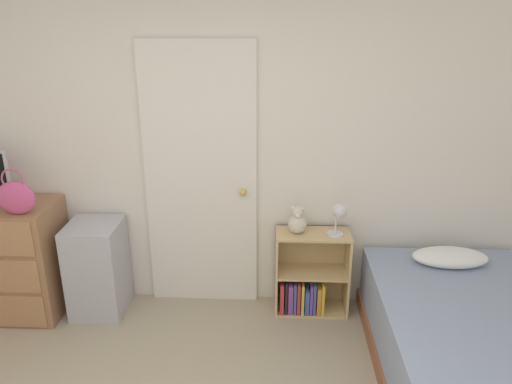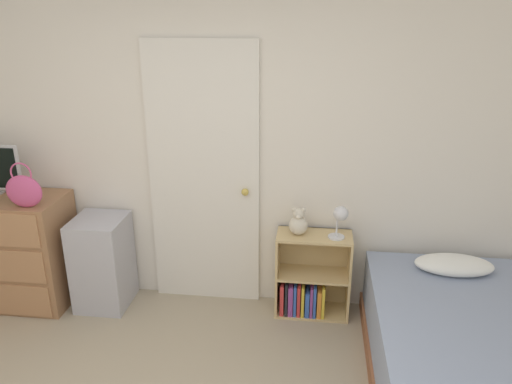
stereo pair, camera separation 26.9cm
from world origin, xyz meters
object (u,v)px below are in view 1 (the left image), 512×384
Objects in this scene: bed at (479,352)px; handbag at (16,197)px; desk_lamp at (339,214)px; teddy_bear at (297,221)px; bookshelf at (308,281)px; storage_bin at (98,268)px.

handbag is at bearing 170.00° from bed.
teddy_bear is at bearing 172.20° from desk_lamp.
bookshelf is 0.51m from teddy_bear.
bed is at bearing -15.71° from storage_bin.
bookshelf is at bearing 168.90° from desk_lamp.
handbag reaches higher than bookshelf.
handbag is 0.51× the size of bookshelf.
teddy_bear is (1.53, 0.07, 0.39)m from storage_bin.
bookshelf is at bearing 2.50° from storage_bin.
desk_lamp reaches higher than bed.
teddy_bear reaches higher than bookshelf.
bed is at bearing -38.82° from bookshelf.
bed is at bearing -36.32° from teddy_bear.
desk_lamp is at bearing -11.10° from bookshelf.
handbag is 2.22m from bookshelf.
bed is (0.81, -0.77, -0.59)m from desk_lamp.
storage_bin is 3.43× the size of teddy_bear.
bookshelf is 2.62× the size of desk_lamp.
storage_bin is at bearing 24.91° from handbag.
storage_bin is 1.89m from desk_lamp.
handbag is 3.21m from bed.
storage_bin is 0.38× the size of bed.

